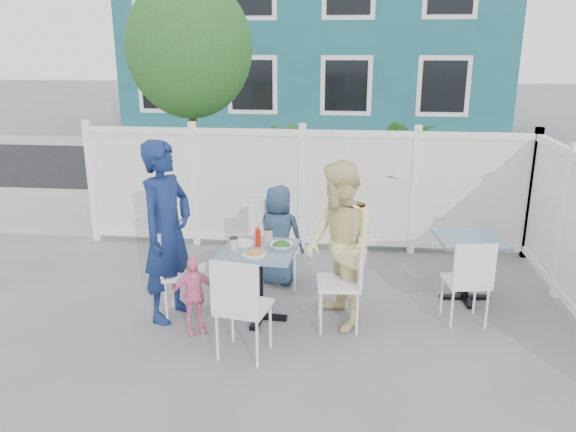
# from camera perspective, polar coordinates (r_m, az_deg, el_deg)

# --- Properties ---
(ground) EXTENTS (80.00, 80.00, 0.00)m
(ground) POSITION_cam_1_polar(r_m,az_deg,el_deg) (5.47, -2.06, -11.77)
(ground) COLOR slate
(near_sidewalk) EXTENTS (24.00, 2.60, 0.01)m
(near_sidewalk) POSITION_cam_1_polar(r_m,az_deg,el_deg) (8.96, 1.60, -0.13)
(near_sidewalk) COLOR gray
(near_sidewalk) RESTS_ON ground
(street) EXTENTS (24.00, 5.00, 0.01)m
(street) POSITION_cam_1_polar(r_m,az_deg,el_deg) (12.54, 3.13, 4.76)
(street) COLOR black
(street) RESTS_ON ground
(far_sidewalk) EXTENTS (24.00, 1.60, 0.01)m
(far_sidewalk) POSITION_cam_1_polar(r_m,az_deg,el_deg) (15.58, 3.87, 7.12)
(far_sidewalk) COLOR gray
(far_sidewalk) RESTS_ON ground
(building) EXTENTS (11.00, 6.00, 6.00)m
(building) POSITION_cam_1_polar(r_m,az_deg,el_deg) (18.78, 3.03, 17.96)
(building) COLOR #19515B
(building) RESTS_ON ground
(fence_back) EXTENTS (5.86, 0.08, 1.60)m
(fence_back) POSITION_cam_1_polar(r_m,az_deg,el_deg) (7.40, 1.45, 2.49)
(fence_back) COLOR white
(fence_back) RESTS_ON ground
(tree) EXTENTS (1.80, 1.62, 3.59)m
(tree) POSITION_cam_1_polar(r_m,az_deg,el_deg) (8.38, -10.01, 16.41)
(tree) COLOR #382316
(tree) RESTS_ON ground
(utility_cabinet) EXTENTS (0.69, 0.52, 1.23)m
(utility_cabinet) POSITION_cam_1_polar(r_m,az_deg,el_deg) (9.72, -16.15, 4.25)
(utility_cabinet) COLOR gold
(utility_cabinet) RESTS_ON ground
(potted_shrub_a) EXTENTS (0.89, 0.89, 1.56)m
(potted_shrub_a) POSITION_cam_1_polar(r_m,az_deg,el_deg) (8.10, 0.14, 3.72)
(potted_shrub_a) COLOR #184F18
(potted_shrub_a) RESTS_ON ground
(potted_shrub_b) EXTENTS (1.85, 1.84, 1.56)m
(potted_shrub_b) POSITION_cam_1_polar(r_m,az_deg,el_deg) (7.98, 11.14, 3.19)
(potted_shrub_b) COLOR #184F18
(potted_shrub_b) RESTS_ON ground
(main_table) EXTENTS (0.74, 0.74, 0.74)m
(main_table) POSITION_cam_1_polar(r_m,az_deg,el_deg) (5.50, -2.97, -4.94)
(main_table) COLOR #425D75
(main_table) RESTS_ON ground
(spare_table) EXTENTS (0.73, 0.73, 0.70)m
(spare_table) POSITION_cam_1_polar(r_m,az_deg,el_deg) (6.23, 17.88, -3.46)
(spare_table) COLOR #425D75
(spare_table) RESTS_ON ground
(chair_left) EXTENTS (0.47, 0.48, 0.93)m
(chair_left) POSITION_cam_1_polar(r_m,az_deg,el_deg) (5.70, -11.28, -4.88)
(chair_left) COLOR white
(chair_left) RESTS_ON ground
(chair_right) EXTENTS (0.44, 0.46, 0.93)m
(chair_right) POSITION_cam_1_polar(r_m,az_deg,el_deg) (5.39, 6.02, -5.95)
(chair_right) COLOR white
(chair_right) RESTS_ON ground
(chair_back) EXTENTS (0.58, 0.58, 0.98)m
(chair_back) POSITION_cam_1_polar(r_m,az_deg,el_deg) (6.29, -1.73, -2.15)
(chair_back) COLOR white
(chair_back) RESTS_ON ground
(chair_near) EXTENTS (0.49, 0.48, 0.94)m
(chair_near) POSITION_cam_1_polar(r_m,az_deg,el_deg) (4.83, -4.90, -8.64)
(chair_near) COLOR white
(chair_near) RESTS_ON ground
(chair_spare) EXTENTS (0.45, 0.44, 0.87)m
(chair_spare) POSITION_cam_1_polar(r_m,az_deg,el_deg) (5.67, 17.93, -5.88)
(chair_spare) COLOR white
(chair_spare) RESTS_ON ground
(man) EXTENTS (0.62, 0.76, 1.79)m
(man) POSITION_cam_1_polar(r_m,az_deg,el_deg) (5.57, -12.21, -1.57)
(man) COLOR #12214F
(man) RESTS_ON ground
(woman) EXTENTS (0.89, 0.97, 1.62)m
(woman) POSITION_cam_1_polar(r_m,az_deg,el_deg) (5.32, 5.24, -3.08)
(woman) COLOR #E9C347
(woman) RESTS_ON ground
(boy) EXTENTS (0.62, 0.46, 1.15)m
(boy) POSITION_cam_1_polar(r_m,az_deg,el_deg) (6.32, -0.98, -1.99)
(boy) COLOR navy
(boy) RESTS_ON ground
(toddler) EXTENTS (0.48, 0.37, 0.76)m
(toddler) POSITION_cam_1_polar(r_m,az_deg,el_deg) (5.39, -9.61, -7.94)
(toddler) COLOR pink
(toddler) RESTS_ON ground
(plate_main) EXTENTS (0.22, 0.22, 0.01)m
(plate_main) POSITION_cam_1_polar(r_m,az_deg,el_deg) (5.28, -3.44, -3.90)
(plate_main) COLOR white
(plate_main) RESTS_ON main_table
(plate_side) EXTENTS (0.22, 0.22, 0.02)m
(plate_side) POSITION_cam_1_polar(r_m,az_deg,el_deg) (5.57, -4.58, -2.77)
(plate_side) COLOR white
(plate_side) RESTS_ON main_table
(salad_bowl) EXTENTS (0.22, 0.22, 0.05)m
(salad_bowl) POSITION_cam_1_polar(r_m,az_deg,el_deg) (5.41, -0.66, -3.10)
(salad_bowl) COLOR white
(salad_bowl) RESTS_ON main_table
(coffee_cup_a) EXTENTS (0.08, 0.08, 0.11)m
(coffee_cup_a) POSITION_cam_1_polar(r_m,az_deg,el_deg) (5.41, -5.52, -2.85)
(coffee_cup_a) COLOR beige
(coffee_cup_a) RESTS_ON main_table
(coffee_cup_b) EXTENTS (0.09, 0.09, 0.13)m
(coffee_cup_b) POSITION_cam_1_polar(r_m,az_deg,el_deg) (5.60, -2.02, -2.01)
(coffee_cup_b) COLOR beige
(coffee_cup_b) RESTS_ON main_table
(ketchup_bottle) EXTENTS (0.05, 0.05, 0.17)m
(ketchup_bottle) POSITION_cam_1_polar(r_m,az_deg,el_deg) (5.47, -3.07, -2.24)
(ketchup_bottle) COLOR red
(ketchup_bottle) RESTS_ON main_table
(salt_shaker) EXTENTS (0.03, 0.03, 0.07)m
(salt_shaker) POSITION_cam_1_polar(r_m,az_deg,el_deg) (5.69, -3.54, -2.05)
(salt_shaker) COLOR white
(salt_shaker) RESTS_ON main_table
(pepper_shaker) EXTENTS (0.03, 0.03, 0.07)m
(pepper_shaker) POSITION_cam_1_polar(r_m,az_deg,el_deg) (5.68, -3.12, -2.07)
(pepper_shaker) COLOR black
(pepper_shaker) RESTS_ON main_table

